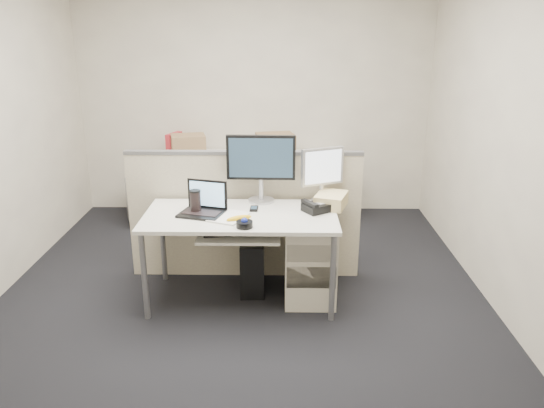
{
  "coord_description": "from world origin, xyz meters",
  "views": [
    {
      "loc": [
        0.31,
        -3.87,
        2.13
      ],
      "look_at": [
        0.24,
        0.15,
        0.76
      ],
      "focal_mm": 35.0,
      "sensor_mm": 36.0,
      "label": 1
    }
  ],
  "objects_px": {
    "monitor_main": "(261,169)",
    "desk_phone": "(317,207)",
    "laptop": "(201,200)",
    "desk": "(241,222)"
  },
  "relations": [
    {
      "from": "monitor_main",
      "to": "desk_phone",
      "type": "relative_size",
      "value": 2.77
    },
    {
      "from": "desk",
      "to": "laptop",
      "type": "distance_m",
      "value": 0.36
    },
    {
      "from": "monitor_main",
      "to": "desk_phone",
      "type": "distance_m",
      "value": 0.57
    },
    {
      "from": "monitor_main",
      "to": "desk_phone",
      "type": "xyz_separation_m",
      "value": [
        0.45,
        -0.24,
        -0.25
      ]
    },
    {
      "from": "laptop",
      "to": "desk_phone",
      "type": "distance_m",
      "value": 0.91
    },
    {
      "from": "laptop",
      "to": "desk",
      "type": "bearing_deg",
      "value": 19.77
    },
    {
      "from": "laptop",
      "to": "desk_phone",
      "type": "relative_size",
      "value": 1.63
    },
    {
      "from": "desk",
      "to": "desk_phone",
      "type": "bearing_deg",
      "value": 7.59
    },
    {
      "from": "desk_phone",
      "to": "desk",
      "type": "bearing_deg",
      "value": 154.48
    },
    {
      "from": "laptop",
      "to": "desk_phone",
      "type": "xyz_separation_m",
      "value": [
        0.9,
        0.1,
        -0.09
      ]
    }
  ]
}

